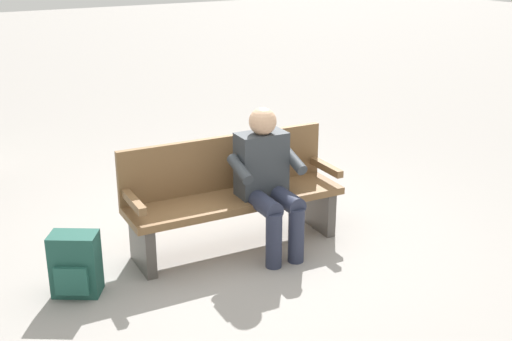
% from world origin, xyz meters
% --- Properties ---
extents(ground_plane, '(40.00, 40.00, 0.00)m').
position_xyz_m(ground_plane, '(0.00, 0.00, 0.00)').
color(ground_plane, gray).
extents(bench_near, '(1.82, 0.58, 0.90)m').
position_xyz_m(bench_near, '(-0.00, -0.07, 0.46)').
color(bench_near, brown).
rests_on(bench_near, ground).
extents(person_seated, '(0.59, 0.59, 1.18)m').
position_xyz_m(person_seated, '(-0.20, 0.17, 0.63)').
color(person_seated, '#33383D').
rests_on(person_seated, ground).
extents(backpack, '(0.39, 0.36, 0.47)m').
position_xyz_m(backpack, '(1.35, 0.08, 0.23)').
color(backpack, '#1E4C42').
rests_on(backpack, ground).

